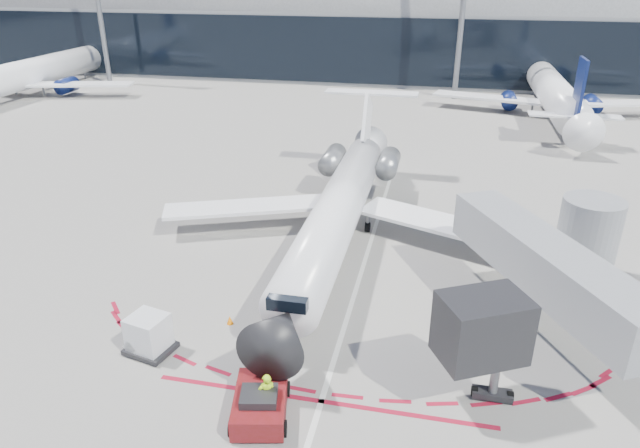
% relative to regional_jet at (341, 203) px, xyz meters
% --- Properties ---
extents(ground, '(260.00, 260.00, 0.00)m').
position_rel_regional_jet_xyz_m(ground, '(1.97, -3.51, -2.45)').
color(ground, slate).
rests_on(ground, ground).
extents(apron_centerline, '(0.25, 40.00, 0.01)m').
position_rel_regional_jet_xyz_m(apron_centerline, '(1.97, -1.51, -2.45)').
color(apron_centerline, silver).
rests_on(apron_centerline, ground).
extents(apron_stop_bar, '(14.00, 0.25, 0.01)m').
position_rel_regional_jet_xyz_m(apron_stop_bar, '(1.97, -15.01, -2.45)').
color(apron_stop_bar, maroon).
rests_on(apron_stop_bar, ground).
extents(terminal_building, '(150.00, 24.15, 24.00)m').
position_rel_regional_jet_xyz_m(terminal_building, '(1.97, 61.46, 6.07)').
color(terminal_building, '#96999C').
rests_on(terminal_building, ground).
extents(jet_bridge, '(10.03, 15.20, 4.90)m').
position_rel_regional_jet_xyz_m(jet_bridge, '(11.76, -6.53, 0.56)').
color(jet_bridge, '#909398').
rests_on(jet_bridge, ground).
extents(regional_jet, '(23.77, 29.32, 7.34)m').
position_rel_regional_jet_xyz_m(regional_jet, '(0.00, 0.00, 0.00)').
color(regional_jet, white).
rests_on(regional_jet, ground).
extents(pushback_tug, '(2.72, 5.18, 1.32)m').
position_rel_regional_jet_xyz_m(pushback_tug, '(-0.20, -16.24, -1.87)').
color(pushback_tug, '#590F0C').
rests_on(pushback_tug, ground).
extents(ramp_worker, '(0.85, 0.75, 1.95)m').
position_rel_regional_jet_xyz_m(ramp_worker, '(0.07, -16.17, -1.48)').
color(ramp_worker, '#B9ED19').
rests_on(ramp_worker, ground).
extents(uld_container, '(2.32, 2.10, 1.87)m').
position_rel_regional_jet_xyz_m(uld_container, '(-6.32, -13.49, -1.53)').
color(uld_container, black).
rests_on(uld_container, ground).
extents(safety_cone_left, '(0.32, 0.32, 0.44)m').
position_rel_regional_jet_xyz_m(safety_cone_left, '(-3.58, -10.62, -2.23)').
color(safety_cone_left, orange).
rests_on(safety_cone_left, ground).
extents(bg_airliner_0, '(33.47, 35.44, 10.83)m').
position_rel_regional_jet_xyz_m(bg_airliner_0, '(-48.94, 35.40, 2.96)').
color(bg_airliner_0, white).
rests_on(bg_airliner_0, ground).
extents(bg_airliner_1, '(31.89, 33.76, 10.32)m').
position_rel_regional_jet_xyz_m(bg_airliner_1, '(18.01, 38.75, 2.71)').
color(bg_airliner_1, white).
rests_on(bg_airliner_1, ground).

